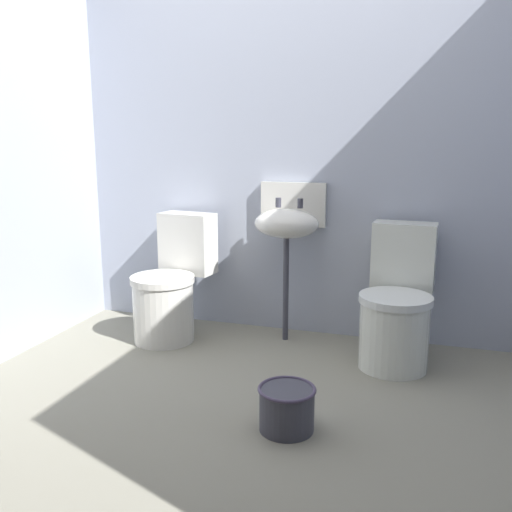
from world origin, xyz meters
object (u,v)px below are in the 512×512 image
(toilet_right, at_px, (397,308))
(sink, at_px, (288,222))
(toilet_left, at_px, (171,288))
(bucket, at_px, (287,408))

(toilet_right, bearing_deg, sink, -11.82)
(toilet_left, bearing_deg, sink, -157.22)
(toilet_left, distance_m, bucket, 1.38)
(toilet_right, relative_size, sink, 0.79)
(sink, bearing_deg, toilet_right, -15.22)
(bucket, bearing_deg, toilet_right, 66.41)
(toilet_left, xyz_separation_m, sink, (0.72, 0.19, 0.43))
(sink, distance_m, bucket, 1.32)
(toilet_left, xyz_separation_m, bucket, (1.01, -0.92, -0.22))
(sink, xyz_separation_m, bucket, (0.29, -1.11, -0.65))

